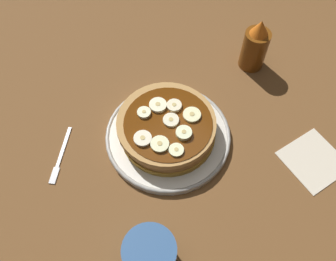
# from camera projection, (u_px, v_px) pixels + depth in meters

# --- Properties ---
(ground_plane) EXTENTS (1.40, 1.40, 0.03)m
(ground_plane) POSITION_uv_depth(u_px,v_px,m) (168.00, 141.00, 0.76)
(ground_plane) COLOR brown
(plate) EXTENTS (0.26, 0.26, 0.02)m
(plate) POSITION_uv_depth(u_px,v_px,m) (168.00, 135.00, 0.74)
(plate) COLOR silver
(plate) RESTS_ON ground_plane
(pancake_stack) EXTENTS (0.20, 0.21, 0.04)m
(pancake_stack) POSITION_uv_depth(u_px,v_px,m) (167.00, 128.00, 0.71)
(pancake_stack) COLOR #A37527
(pancake_stack) RESTS_ON plate
(banana_slice_0) EXTENTS (0.03, 0.03, 0.01)m
(banana_slice_0) POSITION_uv_depth(u_px,v_px,m) (172.00, 121.00, 0.69)
(banana_slice_0) COLOR beige
(banana_slice_0) RESTS_ON pancake_stack
(banana_slice_1) EXTENTS (0.03, 0.03, 0.01)m
(banana_slice_1) POSITION_uv_depth(u_px,v_px,m) (143.00, 140.00, 0.67)
(banana_slice_1) COLOR #F0E6C2
(banana_slice_1) RESTS_ON pancake_stack
(banana_slice_2) EXTENTS (0.03, 0.03, 0.01)m
(banana_slice_2) POSITION_uv_depth(u_px,v_px,m) (176.00, 150.00, 0.66)
(banana_slice_2) COLOR #EEF2B9
(banana_slice_2) RESTS_ON pancake_stack
(banana_slice_3) EXTENTS (0.04, 0.04, 0.01)m
(banana_slice_3) POSITION_uv_depth(u_px,v_px,m) (158.00, 105.00, 0.71)
(banana_slice_3) COLOR #F7F3C4
(banana_slice_3) RESTS_ON pancake_stack
(banana_slice_4) EXTENTS (0.04, 0.04, 0.01)m
(banana_slice_4) POSITION_uv_depth(u_px,v_px,m) (192.00, 115.00, 0.70)
(banana_slice_4) COLOR #F4F2B3
(banana_slice_4) RESTS_ON pancake_stack
(banana_slice_5) EXTENTS (0.03, 0.03, 0.01)m
(banana_slice_5) POSITION_uv_depth(u_px,v_px,m) (174.00, 106.00, 0.71)
(banana_slice_5) COLOR #F3E6BA
(banana_slice_5) RESTS_ON pancake_stack
(banana_slice_6) EXTENTS (0.03, 0.03, 0.01)m
(banana_slice_6) POSITION_uv_depth(u_px,v_px,m) (184.00, 133.00, 0.68)
(banana_slice_6) COLOR #EDF3C0
(banana_slice_6) RESTS_ON pancake_stack
(banana_slice_7) EXTENTS (0.03, 0.03, 0.01)m
(banana_slice_7) POSITION_uv_depth(u_px,v_px,m) (144.00, 113.00, 0.70)
(banana_slice_7) COLOR #EEEFC0
(banana_slice_7) RESTS_ON pancake_stack
(banana_slice_8) EXTENTS (0.04, 0.04, 0.01)m
(banana_slice_8) POSITION_uv_depth(u_px,v_px,m) (160.00, 144.00, 0.67)
(banana_slice_8) COLOR #EDEEB6
(banana_slice_8) RESTS_ON pancake_stack
(coffee_mug) EXTENTS (0.12, 0.09, 0.09)m
(coffee_mug) POSITION_uv_depth(u_px,v_px,m) (148.00, 257.00, 0.57)
(coffee_mug) COLOR #33598C
(coffee_mug) RESTS_ON ground_plane
(napkin) EXTENTS (0.12, 0.12, 0.00)m
(napkin) POSITION_uv_depth(u_px,v_px,m) (314.00, 160.00, 0.71)
(napkin) COLOR beige
(napkin) RESTS_ON ground_plane
(fork) EXTENTS (0.10, 0.10, 0.01)m
(fork) POSITION_uv_depth(u_px,v_px,m) (60.00, 158.00, 0.72)
(fork) COLOR silver
(fork) RESTS_ON ground_plane
(syrup_bottle) EXTENTS (0.06, 0.06, 0.13)m
(syrup_bottle) POSITION_uv_depth(u_px,v_px,m) (255.00, 46.00, 0.80)
(syrup_bottle) COLOR brown
(syrup_bottle) RESTS_ON ground_plane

